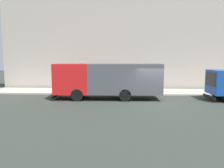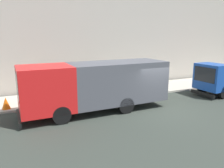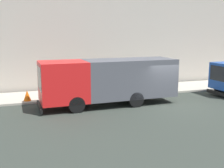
% 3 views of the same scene
% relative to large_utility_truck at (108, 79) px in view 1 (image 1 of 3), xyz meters
% --- Properties ---
extents(ground, '(80.00, 80.00, 0.00)m').
position_rel_large_utility_truck_xyz_m(ground, '(-1.35, -3.51, -1.61)').
color(ground, '#313731').
extents(sidewalk, '(3.52, 30.00, 0.13)m').
position_rel_large_utility_truck_xyz_m(sidewalk, '(3.41, -3.51, -1.55)').
color(sidewalk, '#B4AD9C').
rests_on(sidewalk, ground).
extents(building_facade, '(0.50, 30.00, 10.30)m').
position_rel_large_utility_truck_xyz_m(building_facade, '(5.67, -3.51, 3.54)').
color(building_facade, '#B9B1A3').
rests_on(building_facade, ground).
extents(large_utility_truck, '(2.64, 8.56, 2.82)m').
position_rel_large_utility_truck_xyz_m(large_utility_truck, '(0.00, 0.00, 0.00)').
color(large_utility_truck, red).
rests_on(large_utility_truck, ground).
extents(pedestrian_walking, '(0.37, 0.37, 1.73)m').
position_rel_large_utility_truck_xyz_m(pedestrian_walking, '(3.59, 2.52, -0.56)').
color(pedestrian_walking, '#504440').
rests_on(pedestrian_walking, sidewalk).
extents(pedestrian_standing, '(0.46, 0.46, 1.74)m').
position_rel_large_utility_truck_xyz_m(pedestrian_standing, '(2.21, -0.38, -0.56)').
color(pedestrian_standing, brown).
rests_on(pedestrian_standing, sidewalk).
extents(pedestrian_third, '(0.46, 0.46, 1.68)m').
position_rel_large_utility_truck_xyz_m(pedestrian_third, '(2.68, 1.33, -0.59)').
color(pedestrian_third, '#51473B').
rests_on(pedestrian_third, sidewalk).
extents(traffic_cone_orange, '(0.48, 0.48, 0.69)m').
position_rel_large_utility_truck_xyz_m(traffic_cone_orange, '(2.15, 4.83, -1.14)').
color(traffic_cone_orange, orange).
rests_on(traffic_cone_orange, sidewalk).
extents(street_sign_post, '(0.44, 0.08, 2.23)m').
position_rel_large_utility_truck_xyz_m(street_sign_post, '(2.11, -1.08, -0.15)').
color(street_sign_post, '#4C5156').
rests_on(street_sign_post, sidewalk).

